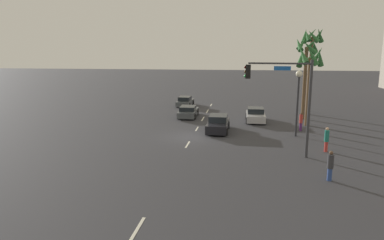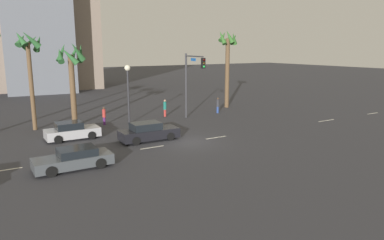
% 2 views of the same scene
% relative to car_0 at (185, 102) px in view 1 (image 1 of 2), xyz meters
% --- Properties ---
extents(ground_plane, '(220.00, 220.00, 0.00)m').
position_rel_car_0_xyz_m(ground_plane, '(16.56, 3.33, -0.60)').
color(ground_plane, '#333338').
extents(lane_stripe_0, '(2.18, 0.14, 0.01)m').
position_rel_car_0_xyz_m(lane_stripe_0, '(-1.44, 3.33, -0.60)').
color(lane_stripe_0, silver).
rests_on(lane_stripe_0, ground_plane).
extents(lane_stripe_1, '(2.47, 0.14, 0.01)m').
position_rel_car_0_xyz_m(lane_stripe_1, '(3.67, 3.33, -0.60)').
color(lane_stripe_1, silver).
rests_on(lane_stripe_1, ground_plane).
extents(lane_stripe_2, '(2.33, 0.14, 0.01)m').
position_rel_car_0_xyz_m(lane_stripe_2, '(8.56, 3.33, -0.60)').
color(lane_stripe_2, silver).
rests_on(lane_stripe_2, ground_plane).
extents(lane_stripe_3, '(1.84, 0.14, 0.01)m').
position_rel_car_0_xyz_m(lane_stripe_3, '(13.56, 3.33, -0.60)').
color(lane_stripe_3, silver).
rests_on(lane_stripe_3, ground_plane).
extents(lane_stripe_4, '(1.92, 0.14, 0.01)m').
position_rel_car_0_xyz_m(lane_stripe_4, '(19.23, 3.33, -0.60)').
color(lane_stripe_4, silver).
rests_on(lane_stripe_4, ground_plane).
extents(lane_stripe_5, '(2.24, 0.14, 0.01)m').
position_rel_car_0_xyz_m(lane_stripe_5, '(32.68, 3.33, -0.60)').
color(lane_stripe_5, silver).
rests_on(lane_stripe_5, ground_plane).
extents(car_0, '(4.30, 1.92, 1.31)m').
position_rel_car_0_xyz_m(car_0, '(0.00, 0.00, 0.00)').
color(car_0, '#474C51').
rests_on(car_0, ground_plane).
extents(car_1, '(4.64, 1.99, 1.45)m').
position_rel_car_0_xyz_m(car_1, '(14.18, 5.35, 0.07)').
color(car_1, black).
rests_on(car_1, ground_plane).
extents(car_2, '(4.58, 2.00, 1.24)m').
position_rel_car_0_xyz_m(car_2, '(7.61, 1.58, -0.02)').
color(car_2, '#474C51').
rests_on(car_2, ground_plane).
extents(car_3, '(4.14, 1.99, 1.39)m').
position_rel_car_0_xyz_m(car_3, '(9.10, 8.88, 0.04)').
color(car_3, '#B7B7BC').
rests_on(car_3, ground_plane).
extents(traffic_signal, '(0.83, 4.47, 6.61)m').
position_rel_car_0_xyz_m(traffic_signal, '(21.18, 10.49, 3.83)').
color(traffic_signal, '#38383D').
rests_on(traffic_signal, ground_plane).
extents(streetlamp, '(0.56, 0.56, 5.59)m').
position_rel_car_0_xyz_m(streetlamp, '(15.17, 12.09, 3.36)').
color(streetlamp, '#2D2D33').
rests_on(streetlamp, ground_plane).
extents(pedestrian_0, '(0.43, 0.43, 1.73)m').
position_rel_car_0_xyz_m(pedestrian_0, '(25.74, 12.43, 0.31)').
color(pedestrian_0, '#2D478C').
rests_on(pedestrian_0, ground_plane).
extents(pedestrian_1, '(0.36, 0.36, 1.70)m').
position_rel_car_0_xyz_m(pedestrian_1, '(12.96, 12.83, 0.30)').
color(pedestrian_1, '#59266B').
rests_on(pedestrian_1, ground_plane).
extents(pedestrian_2, '(0.35, 0.35, 1.80)m').
position_rel_car_0_xyz_m(pedestrian_2, '(19.74, 13.56, 0.36)').
color(pedestrian_2, '#BF3833').
rests_on(pedestrian_2, ground_plane).
extents(palm_tree_0, '(2.42, 2.53, 8.64)m').
position_rel_car_0_xyz_m(palm_tree_0, '(7.12, 13.94, 5.94)').
color(palm_tree_0, brown).
rests_on(palm_tree_0, ground_plane).
extents(palm_tree_1, '(2.58, 2.80, 7.75)m').
position_rel_car_0_xyz_m(palm_tree_1, '(10.47, 13.77, 4.95)').
color(palm_tree_1, brown).
rests_on(palm_tree_1, ground_plane).
extents(palm_tree_2, '(2.52, 2.68, 9.83)m').
position_rel_car_0_xyz_m(palm_tree_2, '(4.00, 15.01, 6.78)').
color(palm_tree_2, brown).
rests_on(palm_tree_2, ground_plane).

